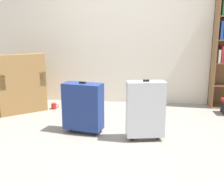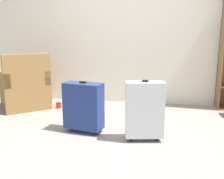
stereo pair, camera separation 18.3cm
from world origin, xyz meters
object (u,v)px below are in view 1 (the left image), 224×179
(suitcase_silver, at_px, (145,109))
(suitcase_navy_blue, at_px, (83,106))
(mug, at_px, (54,106))
(armchair, at_px, (19,90))

(suitcase_silver, relative_size, suitcase_navy_blue, 1.10)
(suitcase_navy_blue, bearing_deg, mug, 126.43)
(mug, bearing_deg, suitcase_navy_blue, -53.57)
(mug, relative_size, suitcase_silver, 0.17)
(armchair, height_order, mug, armchair)
(armchair, height_order, suitcase_navy_blue, armchair)
(mug, distance_m, suitcase_silver, 1.83)
(suitcase_silver, bearing_deg, suitcase_navy_blue, 169.11)
(armchair, bearing_deg, suitcase_silver, -27.32)
(armchair, relative_size, mug, 8.20)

